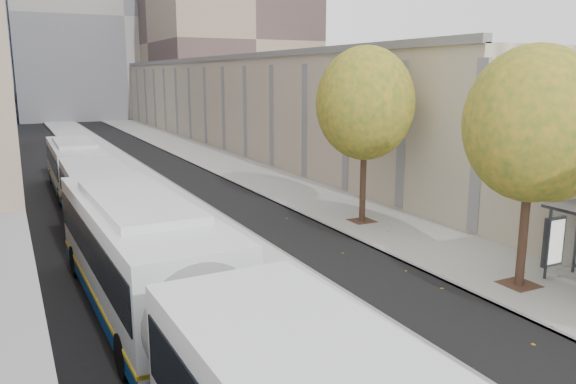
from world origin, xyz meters
TOP-DOWN VIEW (x-y plane):
  - bus_platform at (-3.88, 35.00)m, footprint 4.25×150.00m
  - sidewalk at (4.12, 35.00)m, footprint 4.75×150.00m
  - building_tan at (15.50, 64.00)m, footprint 18.00×92.00m
  - building_far_block at (6.00, 96.00)m, footprint 30.00×18.00m
  - tree_c at (3.60, 13.00)m, footprint 4.20×4.20m
  - tree_d at (3.60, 22.00)m, footprint 4.40×4.40m
  - bus_near at (-7.57, 12.46)m, footprint 3.33×19.16m
  - bus_far at (-7.42, 31.49)m, footprint 2.70×17.01m
  - distant_car at (-7.15, 43.20)m, footprint 2.01×4.28m

SIDE VIEW (x-z plane):
  - sidewalk at x=4.12m, z-range 0.00..0.08m
  - bus_platform at x=-3.88m, z-range 0.00..0.15m
  - distant_car at x=-7.15m, z-range 0.00..1.42m
  - bus_far at x=-7.42m, z-range 0.13..2.96m
  - bus_near at x=-7.57m, z-range 0.15..3.33m
  - building_tan at x=15.50m, z-range 0.00..8.00m
  - tree_c at x=3.60m, z-range 1.61..8.89m
  - tree_d at x=3.60m, z-range 1.67..9.27m
  - building_far_block at x=6.00m, z-range 0.00..30.00m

